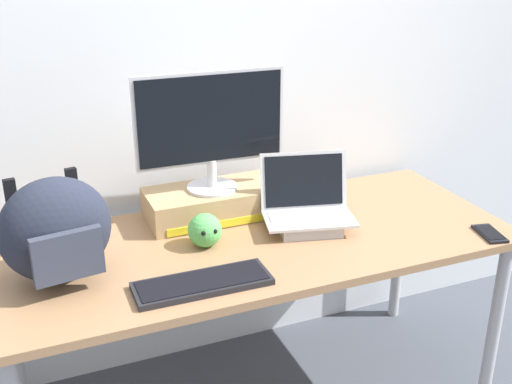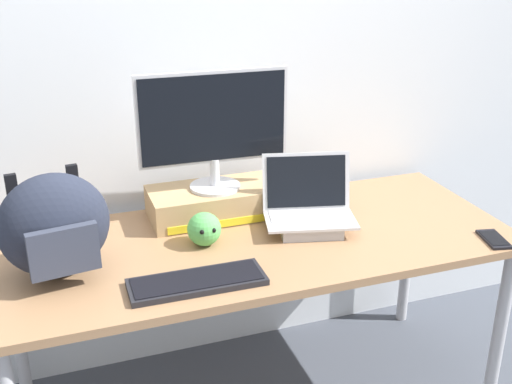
{
  "view_description": "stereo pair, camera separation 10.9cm",
  "coord_description": "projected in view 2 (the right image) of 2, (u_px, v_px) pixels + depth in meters",
  "views": [
    {
      "loc": [
        -0.78,
        -1.9,
        1.77
      ],
      "look_at": [
        0.0,
        0.0,
        0.92
      ],
      "focal_mm": 44.76,
      "sensor_mm": 36.0,
      "label": 1
    },
    {
      "loc": [
        -0.68,
        -1.94,
        1.77
      ],
      "look_at": [
        0.0,
        0.0,
        0.92
      ],
      "focal_mm": 44.76,
      "sensor_mm": 36.0,
      "label": 2
    }
  ],
  "objects": [
    {
      "name": "plush_toy",
      "position": [
        204.0,
        229.0,
        2.23
      ],
      "size": [
        0.12,
        0.12,
        0.12
      ],
      "color": "#56B256",
      "rests_on": "desk"
    },
    {
      "name": "toner_box_yellow",
      "position": [
        215.0,
        202.0,
        2.46
      ],
      "size": [
        0.51,
        0.24,
        0.12
      ],
      "color": "tan",
      "rests_on": "desk"
    },
    {
      "name": "open_laptop",
      "position": [
        308.0,
        215.0,
        2.36
      ],
      "size": [
        0.37,
        0.29,
        0.27
      ],
      "rotation": [
        0.0,
        0.0,
        -0.24
      ],
      "color": "#ADADB2",
      "rests_on": "desk"
    },
    {
      "name": "external_keyboard",
      "position": [
        197.0,
        282.0,
        1.99
      ],
      "size": [
        0.43,
        0.16,
        0.02
      ],
      "rotation": [
        0.0,
        0.0,
        -0.01
      ],
      "color": "black",
      "rests_on": "desk"
    },
    {
      "name": "back_wall",
      "position": [
        215.0,
        57.0,
        2.5
      ],
      "size": [
        7.0,
        0.1,
        2.6
      ],
      "primitive_type": "cube",
      "color": "silver",
      "rests_on": "ground"
    },
    {
      "name": "desk",
      "position": [
        256.0,
        255.0,
        2.32
      ],
      "size": [
        1.86,
        0.77,
        0.74
      ],
      "color": "#99704C",
      "rests_on": "ground"
    },
    {
      "name": "messenger_backpack",
      "position": [
        54.0,
        226.0,
        2.0
      ],
      "size": [
        0.38,
        0.3,
        0.34
      ],
      "rotation": [
        0.0,
        0.0,
        0.14
      ],
      "color": "#232838",
      "rests_on": "desk"
    },
    {
      "name": "desktop_monitor",
      "position": [
        214.0,
        126.0,
        2.34
      ],
      "size": [
        0.57,
        0.19,
        0.45
      ],
      "rotation": [
        0.0,
        0.0,
        -0.03
      ],
      "color": "silver",
      "rests_on": "toner_box_yellow"
    },
    {
      "name": "cell_phone",
      "position": [
        494.0,
        239.0,
        2.27
      ],
      "size": [
        0.1,
        0.16,
        0.01
      ],
      "rotation": [
        0.0,
        0.0,
        -0.22
      ],
      "color": "black",
      "rests_on": "desk"
    },
    {
      "name": "coffee_mug",
      "position": [
        315.0,
        184.0,
        2.65
      ],
      "size": [
        0.13,
        0.09,
        0.1
      ],
      "color": "black",
      "rests_on": "desk"
    }
  ]
}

